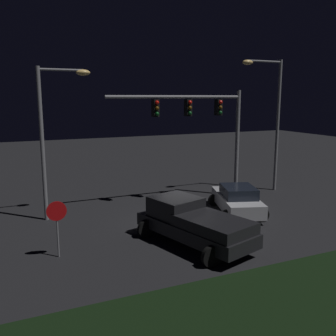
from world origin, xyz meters
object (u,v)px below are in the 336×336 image
object	(u,v)px
stop_sign	(57,218)
street_lamp_left	(53,124)
car_sedan	(237,200)
traffic_signal_gantry	(203,118)
pickup_truck	(192,221)
street_lamp_right	(271,110)

from	to	relation	value
stop_sign	street_lamp_left	bearing A→B (deg)	82.46
car_sedan	traffic_signal_gantry	world-z (taller)	traffic_signal_gantry
pickup_truck	traffic_signal_gantry	xyz separation A→B (m)	(3.75, 5.87, 3.90)
car_sedan	street_lamp_left	world-z (taller)	street_lamp_left
pickup_truck	stop_sign	world-z (taller)	stop_sign
traffic_signal_gantry	pickup_truck	bearing A→B (deg)	-122.56
car_sedan	stop_sign	world-z (taller)	stop_sign
traffic_signal_gantry	street_lamp_right	bearing A→B (deg)	2.24
traffic_signal_gantry	street_lamp_right	xyz separation A→B (m)	(5.05, 0.20, 0.40)
car_sedan	stop_sign	size ratio (longest dim) A/B	2.13
traffic_signal_gantry	street_lamp_left	distance (m)	8.44
car_sedan	street_lamp_left	xyz separation A→B (m)	(-8.83, 3.03, 4.05)
car_sedan	traffic_signal_gantry	distance (m)	5.23
car_sedan	stop_sign	xyz separation A→B (m)	(-9.48, -1.89, 0.82)
street_lamp_left	stop_sign	world-z (taller)	street_lamp_left
street_lamp_right	car_sedan	bearing A→B (deg)	-144.32
pickup_truck	street_lamp_right	xyz separation A→B (m)	(8.79, 6.06, 4.30)
street_lamp_left	car_sedan	bearing A→B (deg)	-18.91
car_sedan	street_lamp_right	world-z (taller)	street_lamp_right
car_sedan	street_lamp_left	distance (m)	10.18
car_sedan	pickup_truck	bearing A→B (deg)	142.16
car_sedan	stop_sign	distance (m)	9.71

